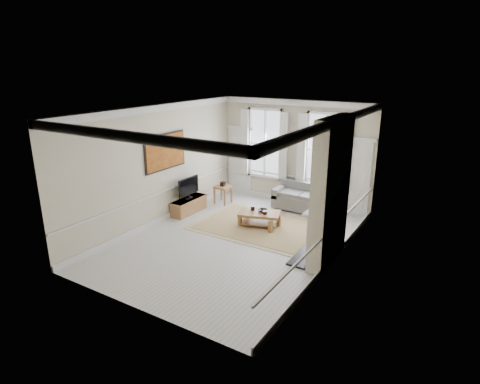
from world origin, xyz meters
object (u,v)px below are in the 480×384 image
Objects in this scene: side_table at (223,189)px; tv_stand at (189,206)px; coffee_table at (259,215)px; sofa at (303,199)px.

tv_stand is at bearing -107.14° from side_table.
tv_stand is (-2.41, -0.18, -0.12)m from coffee_table.
coffee_table is at bearing 4.23° from tv_stand.
sofa is 1.37× the size of tv_stand.
sofa is 2.97× the size of side_table.
sofa reaches higher than coffee_table.
coffee_table is (2.01, -1.13, -0.13)m from side_table.
tv_stand is (-0.40, -1.31, -0.25)m from side_table.
side_table is at bearing 72.86° from tv_stand.
side_table reaches higher than tv_stand.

